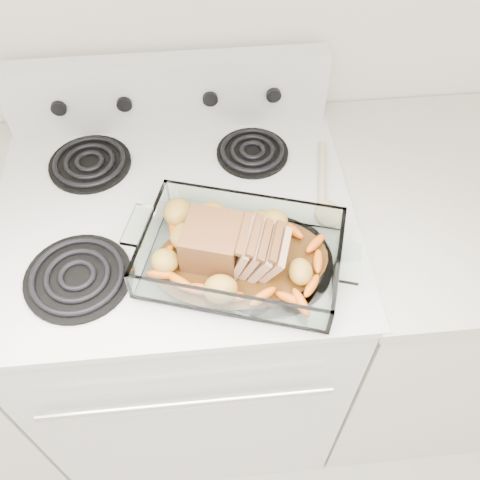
{
  "coord_description": "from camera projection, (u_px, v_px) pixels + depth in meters",
  "views": [
    {
      "loc": [
        0.07,
        0.88,
        1.81
      ],
      "look_at": [
        0.13,
        1.52,
        0.99
      ],
      "focal_mm": 40.0,
      "sensor_mm": 36.0,
      "label": 1
    }
  ],
  "objects": [
    {
      "name": "roast_vegetables",
      "position": [
        237.0,
        239.0,
        1.06
      ],
      "size": [
        0.37,
        0.2,
        0.05
      ],
      "rotation": [
        0.0,
        0.0,
        0.26
      ],
      "color": "#F25812",
      "rests_on": "baking_dish"
    },
    {
      "name": "pork_roast",
      "position": [
        226.0,
        249.0,
        1.02
      ],
      "size": [
        0.2,
        0.11,
        0.09
      ],
      "rotation": [
        0.0,
        0.0,
        -0.39
      ],
      "color": "brown",
      "rests_on": "baking_dish"
    },
    {
      "name": "electric_range",
      "position": [
        189.0,
        315.0,
        1.52
      ],
      "size": [
        0.78,
        0.7,
        1.12
      ],
      "color": "silver",
      "rests_on": "ground"
    },
    {
      "name": "counter_right",
      "position": [
        416.0,
        299.0,
        1.57
      ],
      "size": [
        0.58,
        0.68,
        0.93
      ],
      "color": "silver",
      "rests_on": "ground"
    },
    {
      "name": "baking_dish",
      "position": [
        241.0,
        257.0,
        1.05
      ],
      "size": [
        0.38,
        0.25,
        0.07
      ],
      "rotation": [
        0.0,
        0.0,
        -0.31
      ],
      "color": "silver",
      "rests_on": "electric_range"
    },
    {
      "name": "wooden_spoon",
      "position": [
        325.0,
        195.0,
        1.17
      ],
      "size": [
        0.07,
        0.25,
        0.02
      ],
      "rotation": [
        0.0,
        0.0,
        -0.2
      ],
      "color": "#BCAB8C",
      "rests_on": "electric_range"
    }
  ]
}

